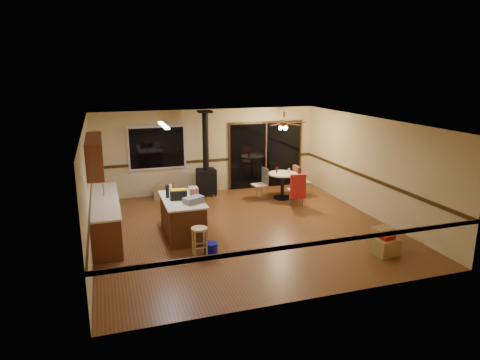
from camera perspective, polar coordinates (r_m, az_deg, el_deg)
name	(u,v)px	position (r m, az deg, el deg)	size (l,w,h in m)	color
floor	(244,228)	(10.54, 0.50, -6.46)	(7.00, 7.00, 0.00)	brown
ceiling	(244,122)	(9.91, 0.54, 7.73)	(7.00, 7.00, 0.00)	silver
wall_back	(209,151)	(13.43, -4.21, 3.88)	(7.00, 7.00, 0.00)	#C9B67F
wall_front	(312,227)	(7.06, 9.58, -6.20)	(7.00, 7.00, 0.00)	#C9B67F
wall_left	(88,189)	(9.66, -19.58, -1.16)	(7.00, 7.00, 0.00)	#C9B67F
wall_right	(371,167)	(11.70, 17.02, 1.68)	(7.00, 7.00, 0.00)	#C9B67F
chair_rail	(244,189)	(10.22, 0.52, -1.22)	(7.00, 7.00, 0.08)	#38240E
window	(157,148)	(13.07, -11.01, 4.25)	(1.72, 0.10, 1.32)	black
sliding_door	(266,155)	(14.00, 3.45, 3.29)	(2.52, 0.10, 2.10)	black
lower_cabinets	(106,219)	(10.39, -17.47, -4.95)	(0.60, 3.00, 0.86)	#5F2B18
countertop	(104,200)	(10.25, -17.66, -2.57)	(0.64, 3.04, 0.04)	beige
upper_cabinets	(95,155)	(10.21, -18.81, 3.17)	(0.35, 2.00, 0.80)	#5F2B18
kitchen_island	(183,217)	(10.04, -7.67, -4.93)	(0.88, 1.68, 0.90)	#4E2713
wood_stove	(206,172)	(13.08, -4.54, 1.03)	(0.55, 0.50, 2.52)	black
ceiling_fan	(284,125)	(12.53, 5.87, 7.30)	(0.24, 0.24, 0.55)	brown
fluorescent_strip	(164,125)	(9.80, -10.15, 7.19)	(0.10, 1.20, 0.04)	white
toolbox_grey	(194,200)	(9.54, -6.20, -2.66)	(0.45, 0.25, 0.14)	slate
toolbox_black	(179,195)	(9.82, -8.19, -1.99)	(0.39, 0.20, 0.21)	black
toolbox_yellow_lid	(178,190)	(9.79, -8.22, -1.31)	(0.35, 0.18, 0.03)	gold
box_on_island	(193,191)	(10.14, -6.23, -1.48)	(0.20, 0.28, 0.18)	#9C7E45
bottle_dark	(167,191)	(10.00, -9.66, -1.49)	(0.09, 0.09, 0.30)	black
bottle_pink	(194,193)	(9.93, -6.15, -1.76)	(0.07, 0.07, 0.21)	#D84C8C
bottle_white	(171,188)	(10.54, -9.25, -1.02)	(0.06, 0.06, 0.17)	white
bar_stool	(200,242)	(8.98, -5.41, -8.22)	(0.34, 0.34, 0.62)	tan
blue_bucket	(211,248)	(9.16, -3.88, -9.05)	(0.28, 0.28, 0.23)	#0C0FAA
dining_table	(282,181)	(12.84, 5.68, -0.17)	(0.87, 0.87, 0.78)	black
glass_red	(277,170)	(12.80, 4.92, 1.33)	(0.06, 0.06, 0.17)	#590C14
glass_cream	(289,171)	(12.79, 6.55, 1.23)	(0.06, 0.06, 0.14)	beige
chair_left	(263,180)	(12.71, 3.03, 0.00)	(0.45, 0.44, 0.51)	#C4BB91
chair_near	(298,186)	(12.09, 7.70, -0.84)	(0.46, 0.50, 0.70)	#C4BB91
chair_right	(297,177)	(13.09, 7.66, 0.36)	(0.48, 0.45, 0.70)	#C4BB91
box_under_window	(164,192)	(13.03, -10.12, -1.53)	(0.55, 0.44, 0.44)	#9C7E45
box_corner_a	(385,247)	(9.56, 18.82, -8.39)	(0.47, 0.40, 0.36)	#9C7E45
box_corner_b	(382,235)	(10.20, 18.47, -6.97)	(0.41, 0.35, 0.33)	#9C7E45
box_small_red	(386,237)	(9.48, 18.93, -7.18)	(0.29, 0.24, 0.08)	maroon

